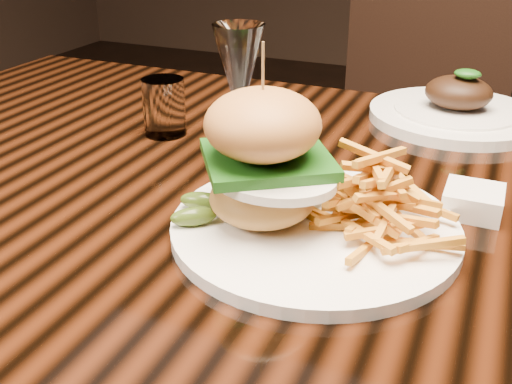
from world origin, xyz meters
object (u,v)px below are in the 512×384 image
at_px(burger_plate, 313,187).
at_px(chair_far, 408,125).
at_px(dining_table, 304,237).
at_px(wine_glass, 239,63).
at_px(far_dish, 456,111).

height_order(burger_plate, chair_far, burger_plate).
height_order(dining_table, wine_glass, wine_glass).
distance_m(dining_table, burger_plate, 0.18).
bearing_deg(wine_glass, chair_far, 82.37).
bearing_deg(burger_plate, far_dish, 55.02).
xyz_separation_m(burger_plate, chair_far, (-0.05, 1.00, -0.27)).
distance_m(wine_glass, far_dish, 0.42).
height_order(dining_table, burger_plate, burger_plate).
xyz_separation_m(dining_table, wine_glass, (-0.12, 0.05, 0.22)).
relative_size(dining_table, burger_plate, 4.95).
xyz_separation_m(dining_table, burger_plate, (0.04, -0.11, 0.13)).
height_order(wine_glass, far_dish, wine_glass).
distance_m(burger_plate, far_dish, 0.47).
bearing_deg(dining_table, far_dish, 66.68).
distance_m(burger_plate, chair_far, 1.04).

